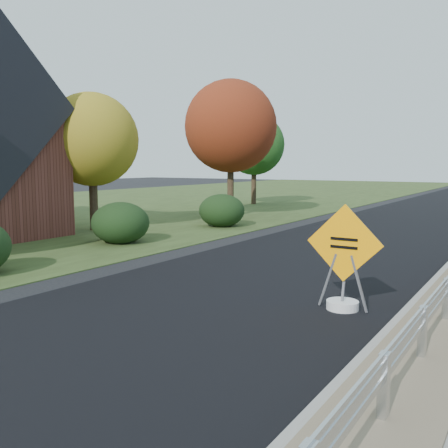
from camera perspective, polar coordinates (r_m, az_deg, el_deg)
The scene contains 8 objects.
grass_verge_near at distance 34.33m, azimuth -15.08°, elevation 1.87°, with size 30.00×120.00×0.03m, color #30411C.
milled_overlay at distance 23.93m, azimuth 18.54°, elevation -0.35°, with size 7.20×120.00×0.01m, color black.
hedge_mid at distance 18.39m, azimuth -11.75°, elevation 0.15°, with size 2.09×2.09×1.52m, color black.
hedge_north at distance 22.77m, azimuth -0.26°, elevation 1.56°, with size 2.09×2.09×1.52m, color black.
tree_near_yellow at distance 22.19m, azimuth -14.88°, elevation 9.28°, with size 3.96×3.96×5.88m.
tree_near_red at distance 27.20m, azimuth 0.76°, elevation 11.08°, with size 4.95×4.95×7.35m.
tree_near_back at distance 35.57m, azimuth 3.45°, elevation 9.03°, with size 4.29×4.29×6.37m.
caution_sign at distance 10.15m, azimuth 13.46°, elevation -6.62°, with size 1.52×0.64×2.10m.
Camera 1 is at (1.25, -13.08, 2.87)m, focal length 40.00 mm.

